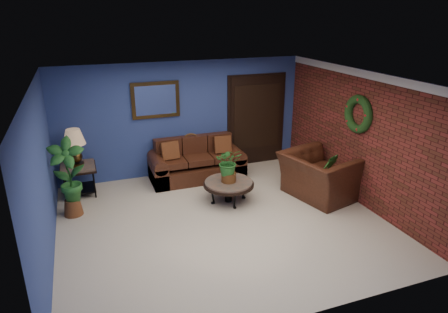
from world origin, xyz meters
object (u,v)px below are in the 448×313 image
object	(u,v)px
coffee_table	(229,184)
armchair	(320,176)
end_table	(78,172)
table_lamp	(74,143)
sofa	(196,165)
side_chair	(192,153)

from	to	relation	value
coffee_table	armchair	xyz separation A→B (m)	(1.76, -0.41, 0.08)
end_table	armchair	bearing A→B (deg)	-21.36
table_lamp	armchair	bearing A→B (deg)	-21.36
sofa	armchair	distance (m)	2.68
side_chair	armchair	size ratio (longest dim) A/B	0.72
armchair	side_chair	bearing A→B (deg)	34.88
coffee_table	sofa	bearing A→B (deg)	100.43
sofa	side_chair	bearing A→B (deg)	150.50
side_chair	armchair	distance (m)	2.77
sofa	coffee_table	xyz separation A→B (m)	(0.25, -1.36, 0.06)
sofa	side_chair	world-z (taller)	side_chair
coffee_table	end_table	world-z (taller)	end_table
armchair	sofa	bearing A→B (deg)	34.50
side_chair	coffee_table	bearing A→B (deg)	-66.14
side_chair	sofa	bearing A→B (deg)	-18.86
sofa	end_table	world-z (taller)	sofa
coffee_table	end_table	size ratio (longest dim) A/B	1.43
end_table	table_lamp	bearing A→B (deg)	116.57
coffee_table	table_lamp	distance (m)	3.09
table_lamp	coffee_table	bearing A→B (deg)	-26.32
coffee_table	side_chair	bearing A→B (deg)	103.22
armchair	end_table	bearing A→B (deg)	54.46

